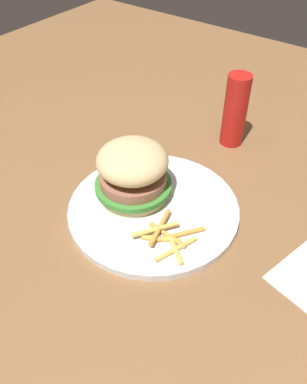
% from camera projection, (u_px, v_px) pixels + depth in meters
% --- Properties ---
extents(ground_plane, '(1.60, 1.60, 0.00)m').
position_uv_depth(ground_plane, '(142.00, 217.00, 0.64)').
color(ground_plane, brown).
extents(plate, '(0.27, 0.27, 0.01)m').
position_uv_depth(plate, '(154.00, 209.00, 0.64)').
color(plate, silver).
rests_on(plate, ground_plane).
extents(sandwich, '(0.12, 0.12, 0.10)m').
position_uv_depth(sandwich, '(133.00, 171.00, 0.63)').
color(sandwich, tan).
rests_on(sandwich, plate).
extents(fries_pile, '(0.09, 0.09, 0.01)m').
position_uv_depth(fries_pile, '(168.00, 237.00, 0.58)').
color(fries_pile, '#E5B251').
rests_on(fries_pile, plate).
extents(ketchup_bottle, '(0.04, 0.04, 0.14)m').
position_uv_depth(ketchup_bottle, '(235.00, 111.00, 0.74)').
color(ketchup_bottle, '#B21914').
rests_on(ketchup_bottle, ground_plane).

